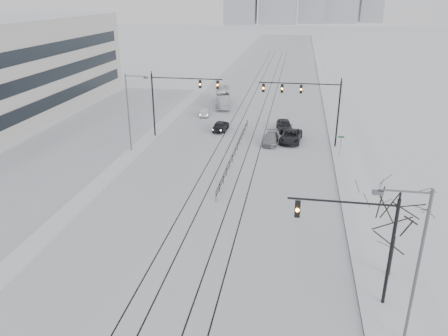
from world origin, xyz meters
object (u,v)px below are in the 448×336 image
at_px(sedan_sb_inner, 221,126).
at_px(sedan_nb_front, 291,136).
at_px(traffic_mast_near, 363,236).
at_px(sedan_nb_far, 285,126).
at_px(sedan_nb_right, 271,139).
at_px(sedan_sb_outer, 205,112).
at_px(box_truck, 223,98).
at_px(bare_tree, 397,216).

distance_m(sedan_sb_inner, sedan_nb_front, 10.08).
relative_size(traffic_mast_near, sedan_nb_far, 1.51).
bearing_deg(sedan_nb_right, sedan_sb_inner, 149.61).
distance_m(traffic_mast_near, sedan_nb_far, 35.42).
xyz_separation_m(sedan_sb_outer, sedan_nb_far, (12.27, -6.00, 0.18)).
distance_m(sedan_nb_front, sedan_nb_far, 4.60).
bearing_deg(sedan_nb_front, traffic_mast_near, -75.25).
bearing_deg(box_truck, bare_tree, 102.16).
bearing_deg(sedan_nb_far, sedan_nb_front, -88.37).
bearing_deg(sedan_nb_right, sedan_nb_front, 28.76).
relative_size(bare_tree, sedan_nb_front, 1.16).
relative_size(sedan_sb_inner, sedan_nb_front, 0.79).
distance_m(sedan_sb_inner, sedan_nb_far, 8.64).
relative_size(sedan_sb_inner, box_truck, 0.44).
relative_size(sedan_nb_right, box_truck, 0.46).
distance_m(sedan_sb_outer, box_truck, 7.21).
xyz_separation_m(sedan_nb_front, sedan_nb_right, (-2.45, -1.22, -0.10)).
bearing_deg(bare_tree, box_truck, 112.69).
bearing_deg(sedan_sb_outer, sedan_nb_far, 146.61).
distance_m(bare_tree, sedan_nb_front, 28.41).
height_order(sedan_sb_outer, box_truck, box_truck).
xyz_separation_m(sedan_sb_outer, sedan_nb_right, (10.78, -11.72, 0.03)).
relative_size(sedan_sb_outer, sedan_nb_right, 0.84).
bearing_deg(sedan_nb_right, bare_tree, -67.57).
distance_m(sedan_sb_outer, sedan_nb_front, 16.90).
height_order(sedan_nb_front, sedan_nb_far, sedan_nb_far).
bearing_deg(sedan_nb_front, bare_tree, -69.46).
bearing_deg(sedan_nb_far, traffic_mast_near, -91.28).
height_order(traffic_mast_near, sedan_sb_inner, traffic_mast_near).
height_order(sedan_sb_inner, sedan_sb_outer, sedan_sb_inner).
bearing_deg(box_truck, sedan_nb_front, 113.14).
xyz_separation_m(sedan_nb_right, box_truck, (-9.21, 18.72, 0.69)).
distance_m(bare_tree, sedan_nb_far, 32.97).
relative_size(traffic_mast_near, sedan_nb_front, 1.33).
relative_size(bare_tree, sedan_nb_right, 1.39).
distance_m(bare_tree, sedan_sb_inner, 35.00).
relative_size(traffic_mast_near, box_truck, 0.74).
relative_size(sedan_sb_inner, sedan_nb_far, 0.90).
height_order(sedan_nb_front, sedan_nb_right, sedan_nb_front).
bearing_deg(traffic_mast_near, sedan_sb_outer, 113.68).
xyz_separation_m(bare_tree, sedan_sb_inner, (-16.58, 30.60, -3.78)).
relative_size(traffic_mast_near, sedan_sb_inner, 1.69).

